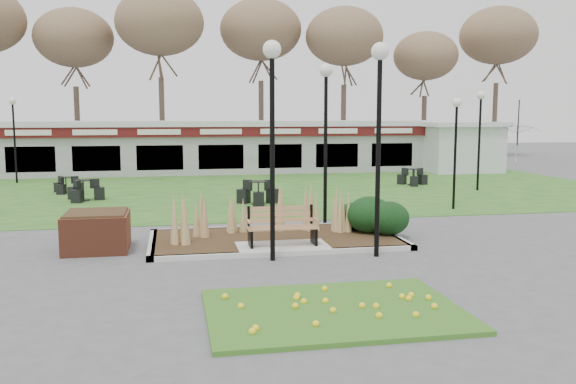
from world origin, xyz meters
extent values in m
plane|color=#515154|center=(0.00, 0.00, 0.00)|extent=(100.00, 100.00, 0.00)
cube|color=#215A1C|center=(0.00, 12.00, 0.01)|extent=(34.00, 16.00, 0.02)
cube|color=#37651D|center=(0.00, -4.60, 0.04)|extent=(4.20, 3.00, 0.08)
cube|color=#342A15|center=(0.00, 1.20, 0.06)|extent=(6.22, 3.22, 0.12)
cube|color=#B7B7B2|center=(0.00, -0.41, 0.06)|extent=(6.40, 0.18, 0.12)
cube|color=#B7B7B2|center=(0.00, 2.81, 0.06)|extent=(6.40, 0.18, 0.12)
cube|color=#B7B7B2|center=(-3.11, 1.20, 0.06)|extent=(0.18, 3.40, 0.12)
cube|color=#B7B7B2|center=(3.11, 1.20, 0.06)|extent=(0.18, 3.40, 0.12)
cube|color=#B7B7B2|center=(0.00, 0.15, 0.07)|extent=(2.20, 1.20, 0.13)
cone|color=tan|center=(-1.90, 1.60, 0.70)|extent=(0.36, 0.36, 1.15)
cone|color=tan|center=(-0.90, 2.00, 0.70)|extent=(0.36, 0.36, 1.15)
cone|color=tan|center=(0.20, 2.20, 0.70)|extent=(0.36, 0.36, 1.15)
cone|color=tan|center=(1.10, 2.00, 0.70)|extent=(0.36, 0.36, 1.15)
cone|color=tan|center=(1.90, 1.60, 0.70)|extent=(0.36, 0.36, 1.15)
cone|color=tan|center=(-2.40, 0.80, 0.70)|extent=(0.36, 0.36, 1.15)
ellipsoid|color=black|center=(2.60, 1.40, 0.59)|extent=(1.21, 1.10, 0.99)
ellipsoid|color=black|center=(3.00, 1.00, 0.54)|extent=(1.10, 1.00, 0.90)
ellipsoid|color=black|center=(2.90, 1.90, 0.53)|extent=(1.06, 0.96, 0.86)
ellipsoid|color=black|center=(2.30, 1.90, 0.48)|extent=(0.92, 0.84, 0.76)
cube|color=#A8764C|center=(0.00, 0.15, 0.56)|extent=(1.70, 0.57, 0.04)
cube|color=#A8764C|center=(0.00, 0.46, 0.84)|extent=(1.70, 0.13, 0.44)
cube|color=black|center=(-0.78, 0.15, 0.34)|extent=(0.06, 0.55, 0.42)
cube|color=black|center=(0.78, 0.15, 0.34)|extent=(0.06, 0.55, 0.42)
cube|color=black|center=(-0.78, 0.45, 0.81)|extent=(0.06, 0.06, 0.50)
cube|color=black|center=(0.78, 0.45, 0.81)|extent=(0.06, 0.06, 0.50)
cube|color=#A8764C|center=(-0.82, 0.13, 0.74)|extent=(0.05, 0.50, 0.04)
cube|color=#A8764C|center=(0.82, 0.13, 0.74)|extent=(0.05, 0.50, 0.04)
cube|color=brown|center=(-4.40, 1.00, 0.45)|extent=(1.50, 1.50, 0.90)
cube|color=#342A15|center=(-4.40, 1.00, 0.92)|extent=(1.40, 1.40, 0.06)
cube|color=gray|center=(0.00, 20.00, 1.30)|extent=(24.00, 3.00, 2.60)
cube|color=#4E1011|center=(0.00, 18.45, 2.35)|extent=(24.00, 0.18, 0.55)
cube|color=silver|center=(0.00, 20.00, 2.75)|extent=(24.60, 3.40, 0.30)
cube|color=silver|center=(0.00, 18.34, 2.35)|extent=(22.00, 0.02, 0.28)
cube|color=black|center=(0.00, 18.55, 1.00)|extent=(22.00, 0.10, 1.30)
cube|color=silver|center=(13.50, 18.00, 1.30)|extent=(4.00, 3.00, 2.60)
cube|color=silver|center=(13.50, 18.00, 2.70)|extent=(4.40, 3.40, 0.25)
cylinder|color=#47382B|center=(-9.00, 28.00, 2.59)|extent=(0.36, 0.36, 5.17)
ellipsoid|color=brown|center=(-9.00, 28.00, 8.39)|extent=(5.24, 5.24, 3.93)
cylinder|color=#47382B|center=(-3.00, 28.00, 2.59)|extent=(0.36, 0.36, 5.17)
ellipsoid|color=brown|center=(-3.00, 28.00, 8.39)|extent=(5.24, 5.24, 3.93)
cylinder|color=#47382B|center=(3.00, 28.00, 2.59)|extent=(0.36, 0.36, 5.17)
ellipsoid|color=brown|center=(3.00, 28.00, 8.39)|extent=(5.24, 5.24, 3.93)
cylinder|color=#47382B|center=(9.00, 28.00, 2.59)|extent=(0.36, 0.36, 5.17)
ellipsoid|color=brown|center=(9.00, 28.00, 8.39)|extent=(5.24, 5.24, 3.93)
cylinder|color=#47382B|center=(15.00, 28.00, 2.59)|extent=(0.36, 0.36, 5.17)
ellipsoid|color=brown|center=(15.00, 28.00, 8.39)|extent=(5.24, 5.24, 3.93)
cylinder|color=#47382B|center=(21.00, 28.00, 2.59)|extent=(0.36, 0.36, 5.17)
ellipsoid|color=brown|center=(21.00, 28.00, 8.39)|extent=(5.24, 5.24, 3.93)
cylinder|color=black|center=(2.03, -0.86, 2.24)|extent=(0.11, 0.11, 4.48)
sphere|color=white|center=(2.03, -0.86, 4.66)|extent=(0.40, 0.40, 0.40)
cylinder|color=black|center=(1.83, 3.20, 2.17)|extent=(0.11, 0.11, 4.35)
sphere|color=white|center=(1.83, 3.20, 4.52)|extent=(0.39, 0.39, 0.39)
cylinder|color=black|center=(-0.40, -0.80, 2.24)|extent=(0.11, 0.11, 4.48)
sphere|color=white|center=(-0.40, -0.80, 4.66)|extent=(0.40, 0.40, 0.40)
cylinder|color=black|center=(6.94, 5.32, 1.76)|extent=(0.09, 0.09, 3.52)
sphere|color=white|center=(6.94, 5.32, 3.66)|extent=(0.32, 0.32, 0.32)
cylinder|color=black|center=(10.30, 9.95, 1.95)|extent=(0.10, 0.10, 3.91)
sphere|color=white|center=(10.30, 9.95, 4.06)|extent=(0.35, 0.35, 0.35)
cylinder|color=black|center=(-9.86, 16.66, 1.86)|extent=(0.09, 0.09, 3.73)
sphere|color=white|center=(-9.86, 16.66, 3.88)|extent=(0.34, 0.34, 0.34)
cylinder|color=black|center=(-6.93, 12.32, 0.03)|extent=(0.39, 0.39, 0.03)
cylinder|color=black|center=(-6.93, 12.32, 0.35)|extent=(0.04, 0.04, 0.64)
cylinder|color=black|center=(-6.93, 12.32, 0.67)|extent=(0.53, 0.53, 0.02)
cube|color=black|center=(-6.46, 12.45, 0.22)|extent=(0.37, 0.37, 0.41)
cube|color=black|center=(-7.27, 12.66, 0.22)|extent=(0.42, 0.42, 0.41)
cube|color=black|center=(-7.05, 11.85, 0.22)|extent=(0.37, 0.37, 0.41)
cylinder|color=black|center=(-5.90, 9.84, 0.04)|extent=(0.46, 0.46, 0.03)
cylinder|color=black|center=(-5.90, 9.84, 0.41)|extent=(0.05, 0.05, 0.75)
cylinder|color=black|center=(-5.90, 9.84, 0.79)|extent=(0.63, 0.63, 0.03)
cube|color=black|center=(-5.34, 9.98, 0.26)|extent=(0.43, 0.43, 0.48)
cube|color=black|center=(-6.30, 10.25, 0.26)|extent=(0.50, 0.50, 0.48)
cube|color=black|center=(-6.06, 9.29, 0.26)|extent=(0.44, 0.44, 0.48)
cylinder|color=black|center=(0.47, 7.64, 0.04)|extent=(0.50, 0.50, 0.03)
cylinder|color=black|center=(0.47, 7.64, 0.44)|extent=(0.06, 0.06, 0.81)
cylinder|color=black|center=(0.47, 7.64, 0.86)|extent=(0.68, 0.68, 0.03)
cube|color=black|center=(1.04, 7.87, 0.28)|extent=(0.50, 0.50, 0.52)
cube|color=black|center=(-0.02, 8.02, 0.28)|extent=(0.54, 0.54, 0.52)
cube|color=black|center=(0.39, 7.02, 0.28)|extent=(0.43, 0.43, 0.52)
cylinder|color=black|center=(8.31, 12.29, 0.03)|extent=(0.44, 0.44, 0.03)
cylinder|color=black|center=(8.31, 12.29, 0.39)|extent=(0.05, 0.05, 0.72)
cylinder|color=black|center=(8.31, 12.29, 0.76)|extent=(0.60, 0.60, 0.02)
cube|color=black|center=(8.85, 12.42, 0.25)|extent=(0.41, 0.41, 0.46)
cube|color=black|center=(7.94, 12.69, 0.25)|extent=(0.48, 0.48, 0.46)
cube|color=black|center=(8.16, 11.77, 0.25)|extent=(0.42, 0.42, 0.46)
cylinder|color=black|center=(13.95, 13.00, 1.10)|extent=(0.06, 0.06, 2.20)
imported|color=#2F4FA6|center=(13.95, 13.00, 1.81)|extent=(2.33, 2.37, 2.08)
camera|label=1|loc=(-2.57, -14.04, 3.28)|focal=38.00mm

